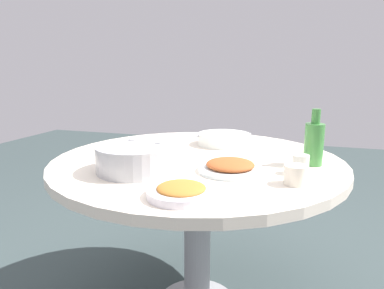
{
  "coord_description": "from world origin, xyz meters",
  "views": [
    {
      "loc": [
        -1.37,
        -0.4,
        1.12
      ],
      "look_at": [
        0.01,
        0.03,
        0.81
      ],
      "focal_mm": 31.71,
      "sensor_mm": 36.0,
      "label": 1
    }
  ],
  "objects_px": {
    "round_dining_table": "(197,183)",
    "tea_cup_far": "(295,175)",
    "dish_stirfry": "(230,167)",
    "green_bottle": "(314,143)",
    "dish_noodles": "(130,144)",
    "tea_cup_near": "(300,164)",
    "soup_bowl": "(224,139)",
    "dish_tofu_braise": "(181,191)",
    "rice_bowl": "(136,157)"
  },
  "relations": [
    {
      "from": "round_dining_table",
      "to": "rice_bowl",
      "type": "distance_m",
      "value": 0.35
    },
    {
      "from": "rice_bowl",
      "to": "dish_stirfry",
      "type": "relative_size",
      "value": 1.23
    },
    {
      "from": "soup_bowl",
      "to": "dish_tofu_braise",
      "type": "height_order",
      "value": "soup_bowl"
    },
    {
      "from": "dish_noodles",
      "to": "tea_cup_near",
      "type": "bearing_deg",
      "value": -104.43
    },
    {
      "from": "dish_stirfry",
      "to": "tea_cup_near",
      "type": "relative_size",
      "value": 3.43
    },
    {
      "from": "rice_bowl",
      "to": "round_dining_table",
      "type": "bearing_deg",
      "value": -32.82
    },
    {
      "from": "rice_bowl",
      "to": "dish_noodles",
      "type": "distance_m",
      "value": 0.41
    },
    {
      "from": "rice_bowl",
      "to": "tea_cup_near",
      "type": "xyz_separation_m",
      "value": [
        0.15,
        -0.59,
        -0.02
      ]
    },
    {
      "from": "rice_bowl",
      "to": "dish_noodles",
      "type": "bearing_deg",
      "value": 30.53
    },
    {
      "from": "soup_bowl",
      "to": "round_dining_table",
      "type": "bearing_deg",
      "value": 169.89
    },
    {
      "from": "tea_cup_near",
      "to": "dish_stirfry",
      "type": "bearing_deg",
      "value": 101.54
    },
    {
      "from": "dish_noodles",
      "to": "tea_cup_near",
      "type": "distance_m",
      "value": 0.82
    },
    {
      "from": "round_dining_table",
      "to": "tea_cup_far",
      "type": "xyz_separation_m",
      "value": [
        -0.24,
        -0.41,
        0.15
      ]
    },
    {
      "from": "round_dining_table",
      "to": "dish_noodles",
      "type": "bearing_deg",
      "value": 75.71
    },
    {
      "from": "dish_tofu_braise",
      "to": "green_bottle",
      "type": "bearing_deg",
      "value": -38.61
    },
    {
      "from": "dish_tofu_braise",
      "to": "tea_cup_near",
      "type": "height_order",
      "value": "tea_cup_near"
    },
    {
      "from": "tea_cup_far",
      "to": "rice_bowl",
      "type": "bearing_deg",
      "value": 91.56
    },
    {
      "from": "tea_cup_far",
      "to": "dish_noodles",
      "type": "bearing_deg",
      "value": 66.75
    },
    {
      "from": "dish_tofu_braise",
      "to": "tea_cup_near",
      "type": "relative_size",
      "value": 2.97
    },
    {
      "from": "round_dining_table",
      "to": "tea_cup_far",
      "type": "relative_size",
      "value": 16.12
    },
    {
      "from": "tea_cup_near",
      "to": "dish_noodles",
      "type": "bearing_deg",
      "value": 75.57
    },
    {
      "from": "rice_bowl",
      "to": "green_bottle",
      "type": "bearing_deg",
      "value": -65.95
    },
    {
      "from": "round_dining_table",
      "to": "tea_cup_near",
      "type": "relative_size",
      "value": 17.48
    },
    {
      "from": "green_bottle",
      "to": "dish_noodles",
      "type": "bearing_deg",
      "value": 85.5
    },
    {
      "from": "dish_stirfry",
      "to": "tea_cup_near",
      "type": "xyz_separation_m",
      "value": [
        0.05,
        -0.25,
        0.02
      ]
    },
    {
      "from": "rice_bowl",
      "to": "green_bottle",
      "type": "height_order",
      "value": "green_bottle"
    },
    {
      "from": "soup_bowl",
      "to": "dish_tofu_braise",
      "type": "relative_size",
      "value": 1.26
    },
    {
      "from": "dish_noodles",
      "to": "tea_cup_far",
      "type": "xyz_separation_m",
      "value": [
        -0.34,
        -0.78,
        0.02
      ]
    },
    {
      "from": "tea_cup_near",
      "to": "tea_cup_far",
      "type": "xyz_separation_m",
      "value": [
        -0.13,
        0.02,
        -0.0
      ]
    },
    {
      "from": "soup_bowl",
      "to": "tea_cup_far",
      "type": "distance_m",
      "value": 0.64
    },
    {
      "from": "soup_bowl",
      "to": "tea_cup_near",
      "type": "xyz_separation_m",
      "value": [
        -0.41,
        -0.37,
        0.01
      ]
    },
    {
      "from": "soup_bowl",
      "to": "dish_tofu_braise",
      "type": "distance_m",
      "value": 0.76
    },
    {
      "from": "rice_bowl",
      "to": "soup_bowl",
      "type": "xyz_separation_m",
      "value": [
        0.55,
        -0.22,
        -0.02
      ]
    },
    {
      "from": "tea_cup_far",
      "to": "dish_tofu_braise",
      "type": "bearing_deg",
      "value": 123.86
    },
    {
      "from": "tea_cup_near",
      "to": "tea_cup_far",
      "type": "relative_size",
      "value": 0.92
    },
    {
      "from": "dish_stirfry",
      "to": "green_bottle",
      "type": "distance_m",
      "value": 0.36
    },
    {
      "from": "soup_bowl",
      "to": "tea_cup_far",
      "type": "xyz_separation_m",
      "value": [
        -0.54,
        -0.36,
        0.01
      ]
    },
    {
      "from": "round_dining_table",
      "to": "soup_bowl",
      "type": "distance_m",
      "value": 0.33
    },
    {
      "from": "dish_noodles",
      "to": "dish_tofu_braise",
      "type": "height_order",
      "value": "dish_tofu_braise"
    },
    {
      "from": "dish_stirfry",
      "to": "tea_cup_far",
      "type": "xyz_separation_m",
      "value": [
        -0.08,
        -0.23,
        0.01
      ]
    },
    {
      "from": "dish_stirfry",
      "to": "green_bottle",
      "type": "height_order",
      "value": "green_bottle"
    },
    {
      "from": "soup_bowl",
      "to": "dish_noodles",
      "type": "bearing_deg",
      "value": 115.28
    },
    {
      "from": "dish_noodles",
      "to": "green_bottle",
      "type": "bearing_deg",
      "value": -94.5
    },
    {
      "from": "soup_bowl",
      "to": "dish_noodles",
      "type": "relative_size",
      "value": 1.33
    },
    {
      "from": "round_dining_table",
      "to": "dish_tofu_braise",
      "type": "distance_m",
      "value": 0.48
    },
    {
      "from": "dish_tofu_braise",
      "to": "dish_stirfry",
      "type": "bearing_deg",
      "value": -17.02
    },
    {
      "from": "green_bottle",
      "to": "tea_cup_near",
      "type": "height_order",
      "value": "green_bottle"
    },
    {
      "from": "dish_tofu_braise",
      "to": "green_bottle",
      "type": "relative_size",
      "value": 0.93
    },
    {
      "from": "rice_bowl",
      "to": "tea_cup_far",
      "type": "height_order",
      "value": "rice_bowl"
    },
    {
      "from": "tea_cup_far",
      "to": "tea_cup_near",
      "type": "bearing_deg",
      "value": -6.86
    }
  ]
}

